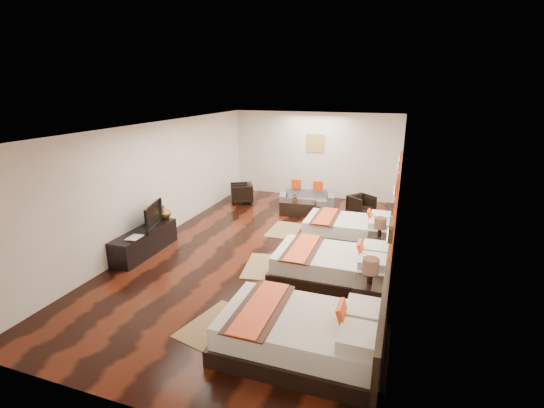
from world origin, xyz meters
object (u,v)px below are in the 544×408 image
at_px(figurine, 164,212).
at_px(coffee_table, 298,208).
at_px(armchair_left, 242,193).
at_px(armchair_right, 361,205).
at_px(bed_mid, 333,265).
at_px(bed_far, 349,229).
at_px(book, 129,237).
at_px(table_plant, 295,197).
at_px(sofa, 307,197).
at_px(tv, 150,216).
at_px(tv_console, 145,242).
at_px(bed_near, 304,334).
at_px(nightstand_b, 378,245).
at_px(nightstand_a, 368,295).

relative_size(figurine, coffee_table, 0.33).
xyz_separation_m(armchair_left, armchair_right, (3.77, 0.01, -0.02)).
height_order(bed_mid, bed_far, bed_mid).
xyz_separation_m(book, table_plant, (2.44, 4.18, -0.04)).
height_order(sofa, coffee_table, sofa).
bearing_deg(tv, tv_console, 149.51).
relative_size(bed_near, table_plant, 9.03).
bearing_deg(tv_console, armchair_right, 45.28).
bearing_deg(armchair_left, tv, -34.16).
bearing_deg(table_plant, nightstand_b, -42.80).
height_order(bed_far, book, bed_far).
distance_m(book, table_plant, 4.84).
relative_size(nightstand_b, armchair_left, 1.37).
xyz_separation_m(bed_far, book, (-4.20, -2.76, 0.29)).
distance_m(bed_far, book, 5.03).
relative_size(tv, armchair_left, 1.43).
relative_size(book, sofa, 0.20).
bearing_deg(book, tv_console, 90.00).
relative_size(nightstand_b, tv_console, 0.52).
relative_size(bed_mid, book, 6.61).
bearing_deg(tv, bed_mid, -106.27).
height_order(tv_console, sofa, tv_console).
relative_size(bed_mid, coffee_table, 2.24).
height_order(figurine, coffee_table, figurine).
bearing_deg(bed_mid, bed_far, 90.04).
bearing_deg(nightstand_b, bed_near, -102.04).
bearing_deg(bed_far, book, -146.67).
height_order(tv_console, book, book).
xyz_separation_m(nightstand_b, tv_console, (-4.95, -1.39, -0.06)).
distance_m(bed_near, nightstand_a, 1.50).
bearing_deg(nightstand_b, table_plant, 137.20).
relative_size(bed_near, tv_console, 1.29).
bearing_deg(tv_console, tv, 75.36).
height_order(bed_far, nightstand_a, nightstand_a).
relative_size(tv, figurine, 2.95).
bearing_deg(tv_console, coffee_table, 55.94).
height_order(book, figurine, figurine).
distance_m(nightstand_b, tv, 5.06).
bearing_deg(book, bed_near, -21.23).
xyz_separation_m(tv, coffee_table, (2.46, 3.53, -0.63)).
height_order(nightstand_b, coffee_table, nightstand_b).
xyz_separation_m(bed_far, table_plant, (-1.76, 1.43, 0.25)).
relative_size(tv_console, armchair_right, 2.80).
bearing_deg(armchair_right, book, 176.22).
height_order(tv, armchair_right, tv).
height_order(bed_near, coffee_table, bed_near).
distance_m(bed_near, bed_far, 4.39).
bearing_deg(bed_near, figurine, 145.27).
distance_m(bed_mid, figurine, 4.27).
relative_size(sofa, armchair_right, 2.62).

